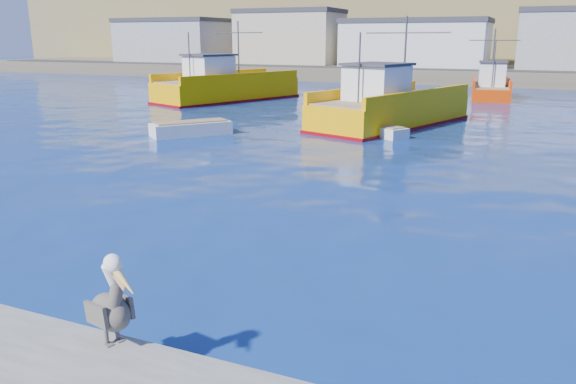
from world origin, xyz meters
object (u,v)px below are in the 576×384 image
(trawler_yellow_a, at_px, (225,87))
(pelican, at_px, (111,305))
(skiff_left, at_px, (191,130))
(trawler_yellow_b, at_px, (389,108))
(boat_orange, at_px, (491,87))
(skiff_mid, at_px, (379,131))

(trawler_yellow_a, relative_size, pelican, 8.86)
(skiff_left, height_order, pelican, pelican)
(trawler_yellow_a, relative_size, skiff_left, 3.20)
(trawler_yellow_b, xyz_separation_m, boat_orange, (4.50, 19.54, -0.08))
(trawler_yellow_a, relative_size, trawler_yellow_b, 1.07)
(boat_orange, height_order, skiff_mid, boat_orange)
(trawler_yellow_b, relative_size, pelican, 8.30)
(boat_orange, xyz_separation_m, pelican, (-2.22, -47.73, 0.15))
(trawler_yellow_b, xyz_separation_m, skiff_left, (-9.38, -7.94, -0.80))
(pelican, bearing_deg, trawler_yellow_a, 117.15)
(trawler_yellow_a, bearing_deg, skiff_left, -66.46)
(trawler_yellow_a, bearing_deg, trawler_yellow_b, -27.68)
(trawler_yellow_a, distance_m, boat_orange, 23.75)
(trawler_yellow_a, xyz_separation_m, skiff_left, (7.26, -16.67, -0.85))
(skiff_left, relative_size, skiff_mid, 1.23)
(trawler_yellow_a, height_order, trawler_yellow_b, trawler_yellow_a)
(skiff_left, bearing_deg, pelican, -60.05)
(pelican, bearing_deg, trawler_yellow_b, 94.64)
(skiff_mid, bearing_deg, trawler_yellow_b, 95.95)
(trawler_yellow_a, xyz_separation_m, trawler_yellow_b, (16.64, -8.73, -0.05))
(pelican, bearing_deg, skiff_left, 119.95)
(trawler_yellow_a, height_order, boat_orange, trawler_yellow_a)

